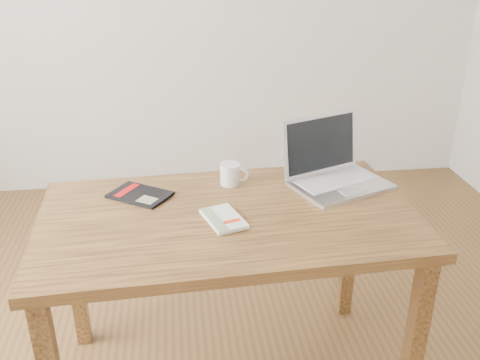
{
  "coord_description": "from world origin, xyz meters",
  "views": [
    {
      "loc": [
        -0.08,
        -1.56,
        1.64
      ],
      "look_at": [
        0.14,
        0.14,
        0.85
      ],
      "focal_mm": 40.0,
      "sensor_mm": 36.0,
      "label": 1
    }
  ],
  "objects": [
    {
      "name": "laptop",
      "position": [
        0.52,
        0.29,
        0.8
      ],
      "size": [
        0.43,
        0.4,
        0.25
      ],
      "rotation": [
        0.0,
        0.0,
        0.38
      ],
      "color": "silver",
      "rests_on": "desk"
    },
    {
      "name": "white_guidebook",
      "position": [
        0.07,
        0.03,
        0.76
      ],
      "size": [
        0.16,
        0.21,
        0.02
      ],
      "rotation": [
        0.0,
        0.0,
        0.31
      ],
      "color": "silver",
      "rests_on": "desk"
    },
    {
      "name": "black_guidebook",
      "position": [
        -0.23,
        0.26,
        0.76
      ],
      "size": [
        0.26,
        0.24,
        0.01
      ],
      "rotation": [
        0.0,
        0.0,
        0.98
      ],
      "color": "black",
      "rests_on": "desk"
    },
    {
      "name": "room",
      "position": [
        -0.07,
        0.0,
        1.36
      ],
      "size": [
        4.04,
        4.04,
        2.7
      ],
      "color": "brown",
      "rests_on": "ground"
    },
    {
      "name": "desk",
      "position": [
        0.09,
        0.08,
        0.66
      ],
      "size": [
        1.34,
        0.81,
        0.75
      ],
      "rotation": [
        0.0,
        0.0,
        0.05
      ],
      "color": "#523518",
      "rests_on": "ground"
    },
    {
      "name": "coffee_mug",
      "position": [
        0.12,
        0.32,
        0.79
      ],
      "size": [
        0.11,
        0.08,
        0.08
      ],
      "rotation": [
        0.0,
        0.0,
        -0.27
      ],
      "color": "white",
      "rests_on": "desk"
    }
  ]
}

